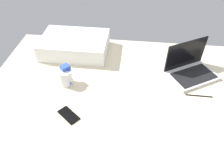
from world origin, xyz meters
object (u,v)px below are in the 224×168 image
laptop (190,69)px  cell_phone (69,115)px  snack_cup (66,76)px  pillow (75,45)px

laptop → cell_phone: (-76.90, -47.78, -4.01)cm
cell_phone → laptop: bearing=160.6°
snack_cup → cell_phone: size_ratio=0.99×
cell_phone → pillow: 67.57cm
laptop → cell_phone: bearing=-179.1°
cell_phone → pillow: (-11.69, 66.27, 6.10)cm
snack_cup → cell_phone: bearing=-73.4°
snack_cup → cell_phone: snack_cup is taller
laptop → pillow: bearing=137.2°
snack_cup → pillow: size_ratio=0.27×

